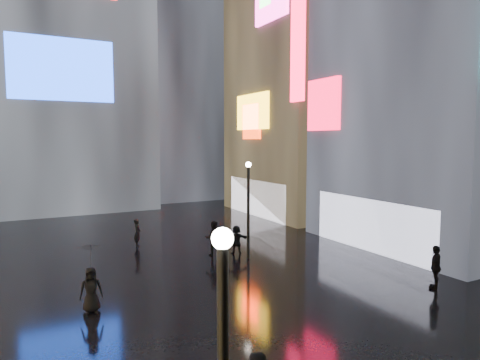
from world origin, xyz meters
TOP-DOWN VIEW (x-y plane):
  - ground at (0.00, 20.00)m, footprint 140.00×140.00m
  - building_right_far at (15.98, 30.00)m, footprint 10.28×12.00m
  - tower_flank_right at (9.00, 46.00)m, footprint 12.00×12.00m
  - lamp_far at (4.18, 18.96)m, footprint 0.30×0.30m
  - pedestrian_3 at (9.02, 11.15)m, footprint 1.18×0.96m
  - pedestrian_4 at (-4.41, 15.42)m, footprint 0.89×0.64m
  - pedestrian_5 at (4.06, 20.10)m, footprint 1.57×0.84m
  - pedestrian_7 at (2.81, 20.44)m, footprint 1.13×1.03m
  - umbrella_2 at (-4.41, 15.42)m, footprint 1.16×1.15m
  - pedestrian_8 at (-0.41, 24.31)m, footprint 0.57×0.70m

SIDE VIEW (x-z plane):
  - ground at x=0.00m, z-range 0.00..0.00m
  - pedestrian_5 at x=4.06m, z-range 0.00..1.61m
  - pedestrian_8 at x=-0.41m, z-range 0.00..1.64m
  - pedestrian_4 at x=-4.41m, z-range 0.00..1.68m
  - pedestrian_3 at x=9.02m, z-range 0.00..1.88m
  - pedestrian_7 at x=2.81m, z-range 0.00..1.90m
  - umbrella_2 at x=-4.41m, z-range 1.68..2.55m
  - lamp_far at x=4.18m, z-range 0.34..5.54m
  - building_right_far at x=15.98m, z-range -0.02..27.98m
  - tower_flank_right at x=9.00m, z-range 0.00..34.00m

